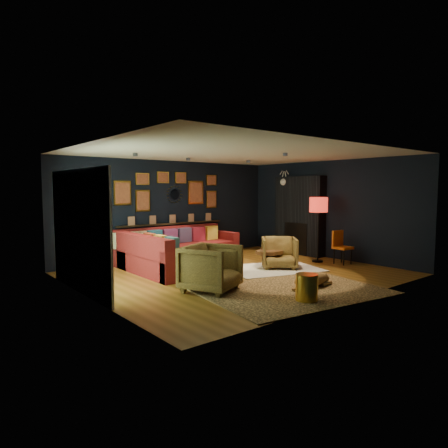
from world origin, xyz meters
TOP-DOWN VIEW (x-y plane):
  - floor at (0.00, 0.00)m, footprint 6.50×6.50m
  - room_walls at (0.00, 0.00)m, footprint 6.50×6.50m
  - sectional at (-0.61, 1.81)m, footprint 3.41×2.69m
  - ledge at (0.00, 2.68)m, footprint 3.20×0.12m
  - gallery_wall at (-0.01, 2.72)m, footprint 3.15×0.04m
  - sunburst_mirror at (0.10, 2.72)m, footprint 0.47×0.16m
  - fireplace at (3.09, 0.90)m, footprint 0.31×1.60m
  - deer_head at (3.14, 1.40)m, footprint 0.50×0.28m
  - sliding_door at (-3.22, 0.60)m, footprint 0.06×2.80m
  - ceiling_spots at (-0.00, 0.80)m, footprint 3.30×2.50m
  - shag_rug at (0.91, -0.18)m, footprint 2.39×2.01m
  - leopard_rug at (-0.24, -1.80)m, footprint 3.48×2.71m
  - coffee_table at (1.00, -0.01)m, footprint 0.82×0.64m
  - pouf at (-0.95, 0.33)m, footprint 0.50×0.50m
  - armchair_left at (-1.38, -0.84)m, footprint 1.18×1.15m
  - armchair_right at (1.12, -0.18)m, footprint 1.07×1.07m
  - gold_stool at (-0.55, -2.35)m, footprint 0.36×0.36m
  - orange_chair at (2.75, -0.72)m, footprint 0.41×0.41m
  - floor_lamp at (2.50, -0.22)m, footprint 0.45×0.45m
  - dog at (0.26, -1.80)m, footprint 1.17×0.59m

SIDE VIEW (x-z plane):
  - floor at x=0.00m, z-range 0.00..0.00m
  - leopard_rug at x=-0.24m, z-range 0.00..0.02m
  - shag_rug at x=0.91m, z-range 0.00..0.03m
  - pouf at x=-0.95m, z-range 0.03..0.36m
  - dog at x=0.26m, z-range 0.02..0.38m
  - gold_stool at x=-0.55m, z-range 0.00..0.46m
  - sectional at x=-0.61m, z-range -0.11..0.75m
  - coffee_table at x=1.00m, z-range 0.14..0.53m
  - armchair_right at x=1.12m, z-range 0.00..0.81m
  - armchair_left at x=-1.38m, z-range 0.00..0.93m
  - orange_chair at x=2.75m, z-range 0.07..0.89m
  - ledge at x=0.00m, z-range 0.90..0.94m
  - fireplace at x=3.09m, z-range -0.08..2.12m
  - sliding_door at x=-3.22m, z-range 0.00..2.20m
  - floor_lamp at x=2.50m, z-range 0.56..2.20m
  - room_walls at x=0.00m, z-range -1.66..4.84m
  - sunburst_mirror at x=0.10m, z-range 1.46..1.93m
  - gallery_wall at x=-0.01m, z-range 1.30..2.32m
  - deer_head at x=3.14m, z-range 1.83..2.28m
  - ceiling_spots at x=0.00m, z-range 2.53..2.59m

